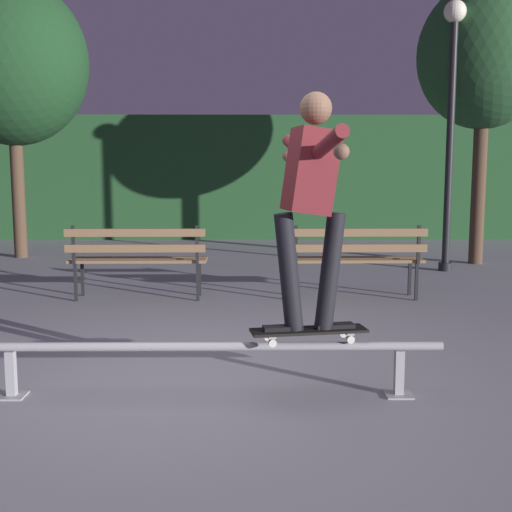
# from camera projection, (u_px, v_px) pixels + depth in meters

# --- Properties ---
(ground_plane) EXTENTS (90.00, 90.00, 0.00)m
(ground_plane) POSITION_uv_depth(u_px,v_px,m) (208.00, 386.00, 4.65)
(ground_plane) COLOR gray
(hedge_backdrop) EXTENTS (24.00, 1.20, 2.63)m
(hedge_backdrop) POSITION_uv_depth(u_px,v_px,m) (237.00, 177.00, 14.49)
(hedge_backdrop) COLOR #234C28
(hedge_backdrop) RESTS_ON ground
(grind_rail) EXTENTS (3.19, 0.18, 0.38)m
(grind_rail) POSITION_uv_depth(u_px,v_px,m) (205.00, 353.00, 4.42)
(grind_rail) COLOR #9E9EA3
(grind_rail) RESTS_ON ground
(skateboard) EXTENTS (0.80, 0.33, 0.09)m
(skateboard) POSITION_uv_depth(u_px,v_px,m) (309.00, 331.00, 4.40)
(skateboard) COLOR black
(skateboard) RESTS_ON grind_rail
(skateboarder) EXTENTS (0.63, 1.39, 1.56)m
(skateboarder) POSITION_uv_depth(u_px,v_px,m) (311.00, 191.00, 4.28)
(skateboarder) COLOR black
(skateboarder) RESTS_ON skateboard
(park_bench_leftmost) EXTENTS (1.60, 0.42, 0.88)m
(park_bench_leftmost) POSITION_uv_depth(u_px,v_px,m) (137.00, 254.00, 7.63)
(park_bench_leftmost) COLOR black
(park_bench_leftmost) RESTS_ON ground
(park_bench_left_center) EXTENTS (1.60, 0.42, 0.88)m
(park_bench_left_center) POSITION_uv_depth(u_px,v_px,m) (355.00, 254.00, 7.65)
(park_bench_left_center) COLOR black
(park_bench_left_center) RESTS_ON ground
(tree_far_right) EXTENTS (2.06, 2.06, 4.39)m
(tree_far_right) POSITION_uv_depth(u_px,v_px,m) (484.00, 57.00, 10.18)
(tree_far_right) COLOR #4C3828
(tree_far_right) RESTS_ON ground
(tree_far_left) EXTENTS (2.50, 2.50, 4.64)m
(tree_far_left) POSITION_uv_depth(u_px,v_px,m) (12.00, 63.00, 10.90)
(tree_far_left) COLOR #4C3828
(tree_far_left) RESTS_ON ground
(lamp_post_right) EXTENTS (0.32, 0.32, 3.90)m
(lamp_post_right) POSITION_uv_depth(u_px,v_px,m) (452.00, 102.00, 9.53)
(lamp_post_right) COLOR black
(lamp_post_right) RESTS_ON ground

